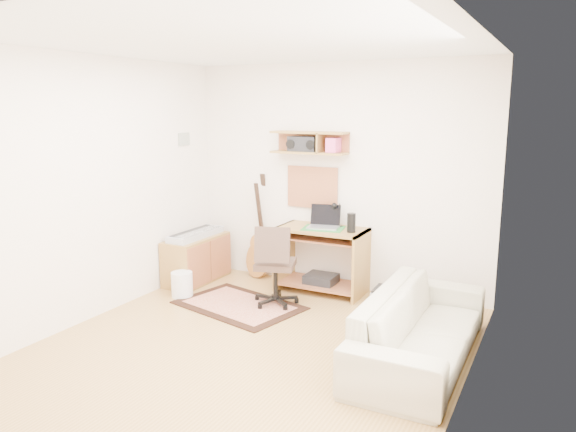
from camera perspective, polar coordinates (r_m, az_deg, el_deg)
The scene contains 22 objects.
floor at distance 5.00m, azimuth -4.05°, elevation -13.65°, with size 3.60×4.00×0.01m, color #B5894B.
ceiling at distance 4.57m, azimuth -4.52°, elevation 17.58°, with size 3.60×4.00×0.01m, color white.
back_wall at distance 6.39m, azimuth 5.11°, elevation 4.00°, with size 3.60×0.01×2.60m, color white.
left_wall at distance 5.75m, azimuth -19.87°, elevation 2.58°, with size 0.01×4.00×2.60m, color white.
right_wall at distance 4.00m, azimuth 18.44°, elevation -0.84°, with size 0.01×4.00×2.60m, color white.
wall_shelf at distance 6.35m, azimuth 2.20°, elevation 7.62°, with size 0.90×0.25×0.26m, color #A17739.
cork_board at distance 6.50m, azimuth 2.55°, elevation 3.00°, with size 0.64×0.03×0.49m, color #A77453.
wall_photo at distance 6.80m, azimuth -10.73°, elevation 7.84°, with size 0.02×0.20×0.15m, color #4C8CBF.
desk at distance 6.34m, azimuth 3.48°, elevation -4.56°, with size 1.00×0.55×0.75m, color #A17739, non-canonical shape.
laptop at distance 6.20m, azimuth 3.69°, elevation -0.13°, with size 0.34×0.34×0.26m, color silver, non-canonical shape.
speaker at distance 6.05m, azimuth 6.58°, elevation -0.70°, with size 0.10×0.10×0.21m, color black.
desk_lamp at distance 6.29m, azimuth 5.37°, elevation 0.11°, with size 0.09×0.09×0.28m, color black, non-canonical shape.
pencil_cup at distance 6.21m, azimuth 6.61°, elevation -0.91°, with size 0.07×0.07×0.10m, color navy.
boombox at distance 6.38m, azimuth 1.59°, elevation 7.46°, with size 0.34×0.16×0.18m, color black.
rug at distance 6.01m, azimuth -5.12°, elevation -9.19°, with size 1.29×0.86×0.02m, color beige.
task_chair at distance 5.89m, azimuth -1.31°, elevation -5.01°, with size 0.46×0.46×0.90m, color #3D2C24, non-canonical shape.
cabinet at distance 6.83m, azimuth -9.46°, elevation -4.42°, with size 0.40×0.90×0.55m, color #A17739.
music_keyboard at distance 6.75m, azimuth -9.54°, elevation -1.88°, with size 0.26×0.83×0.07m, color #B2B5BA.
guitar at distance 6.80m, azimuth -3.14°, elevation -1.10°, with size 0.35×0.22×1.30m, color #B97939, non-canonical shape.
waste_basket at distance 6.33m, azimuth -10.93°, elevation -6.98°, with size 0.24×0.24×0.28m, color white.
printer at distance 6.14m, azimuth 10.71°, elevation -8.12°, with size 0.40×0.31×0.15m, color #A5A8AA.
sofa at distance 4.80m, azimuth 13.62°, elevation -9.97°, with size 1.98×0.58×0.77m, color #BBB294.
Camera 1 is at (2.36, -3.88, 2.09)m, focal length 34.30 mm.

